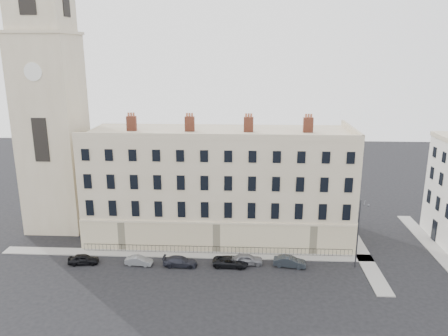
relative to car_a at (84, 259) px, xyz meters
The scene contains 14 objects.
ground 22.39m from the car_a, ahead, with size 160.00×160.00×0.00m, color black.
terrace 20.39m from the car_a, 31.72° to the left, with size 36.22×12.22×17.00m.
church_tower 23.05m from the car_a, 122.42° to the left, with size 8.00×8.13×44.00m.
pavement_terrace 12.71m from the car_a, 14.27° to the left, with size 48.00×2.00×0.12m, color gray.
pavement_east_return 35.83m from the car_a, ahead, with size 2.00×24.00×0.12m, color gray.
pavement_adjacent 46.03m from the car_a, 10.17° to the left, with size 2.00×20.00×0.12m, color gray.
railings 16.68m from the car_a, 12.21° to the left, with size 35.00×0.04×0.96m.
car_a is the anchor object (origin of this frame).
car_b 6.93m from the car_a, ahead, with size 1.18×3.38×1.11m, color slate.
car_c 12.07m from the car_a, ahead, with size 1.72×4.23×1.23m, color #21222C.
car_d 18.27m from the car_a, ahead, with size 2.02×4.38×1.22m, color black.
car_e 20.29m from the car_a, ahead, with size 1.61×4.00×1.36m, color slate.
car_f 25.52m from the car_a, ahead, with size 1.38×3.96×1.31m, color #21272D.
streetlamp 33.86m from the car_a, ahead, with size 0.79×1.81×8.72m.
Camera 1 is at (-2.42, -46.48, 25.76)m, focal length 35.00 mm.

